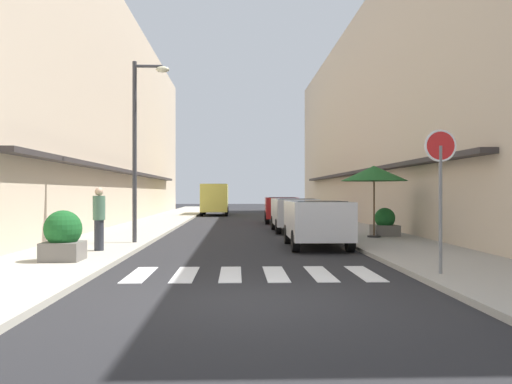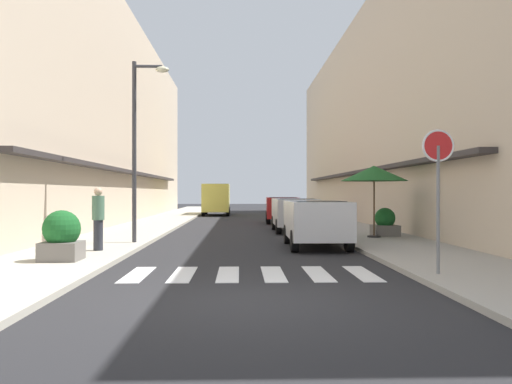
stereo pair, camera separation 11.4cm
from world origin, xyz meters
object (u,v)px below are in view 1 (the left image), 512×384
Objects in this scene: parked_car_near at (317,218)px; planter_midblock at (385,223)px; planter_corner at (63,236)px; parked_car_mid at (294,211)px; cafe_umbrella at (374,174)px; round_street_sign at (440,163)px; street_lamp at (140,133)px; pedestrian_walking_near at (99,217)px; parked_car_far at (281,207)px; delivery_van at (215,197)px.

parked_car_near reaches higher than planter_midblock.
parked_car_near is at bearing 30.36° from planter_corner.
cafe_umbrella reaches higher than parked_car_mid.
cafe_umbrella is 2.48× the size of planter_midblock.
street_lamp reaches higher than round_street_sign.
round_street_sign is 8.62m from planter_corner.
parked_car_near is 7.66m from planter_corner.
planter_corner is (-8.15, 2.30, -1.62)m from round_street_sign.
street_lamp is 9.45m from planter_midblock.
planter_midblock is (8.63, 2.30, -3.08)m from street_lamp.
pedestrian_walking_near is (-6.32, -1.71, 0.12)m from parked_car_near.
parked_car_far reaches higher than planter_corner.
planter_corner is at bearing -145.25° from cafe_umbrella.
delivery_van is (-4.17, 17.26, 0.48)m from parked_car_mid.
street_lamp reaches higher than parked_car_near.
round_street_sign is (1.54, -6.17, 1.39)m from parked_car_near.
street_lamp is 2.27× the size of cafe_umbrella.
delivery_van is at bearing 107.05° from cafe_umbrella.
cafe_umbrella is at bearing -60.32° from parked_car_mid.
parked_car_near is 3.81× the size of planter_midblock.
parked_car_far is 11.54m from cafe_umbrella.
cafe_umbrella reaches higher than planter_midblock.
planter_corner is (-6.61, -3.87, -0.23)m from parked_car_near.
planter_midblock is at bearing 168.29° from pedestrian_walking_near.
cafe_umbrella is (2.44, 2.40, 1.49)m from parked_car_near.
parked_car_far is at bearing 69.27° from planter_corner.
parked_car_mid is 6.91m from parked_car_far.
pedestrian_walking_near reaches higher than planter_corner.
street_lamp is 8.33m from cafe_umbrella.
parked_car_near reaches higher than planter_corner.
planter_corner is 0.68× the size of pedestrian_walking_near.
parked_car_mid is at bearing 129.52° from planter_midblock.
round_street_sign is at bearing -83.16° from parked_car_mid.
cafe_umbrella reaches higher than parked_car_near.
street_lamp is at bearing 136.07° from round_street_sign.
planter_corner is 11.83m from planter_midblock.
delivery_van is 23.36m from street_lamp.
parked_car_mid is at bearing 96.84° from round_street_sign.
cafe_umbrella is at bearing 166.49° from pedestrian_walking_near.
parked_car_far is at bearing 66.36° from street_lamp.
pedestrian_walking_near is at bearing -105.74° from street_lamp.
parked_car_mid is at bearing 119.68° from cafe_umbrella.
round_street_sign reaches higher than delivery_van.
parked_car_mid is 1.41× the size of round_street_sign.
pedestrian_walking_near reaches higher than parked_car_mid.
parked_car_near is 3.73m from cafe_umbrella.
planter_corner is at bearing -102.01° from street_lamp.
parked_car_far is 18.67m from planter_corner.
delivery_van is (-4.17, 23.93, 0.49)m from parked_car_near.
parked_car_far is 10.98m from planter_midblock.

